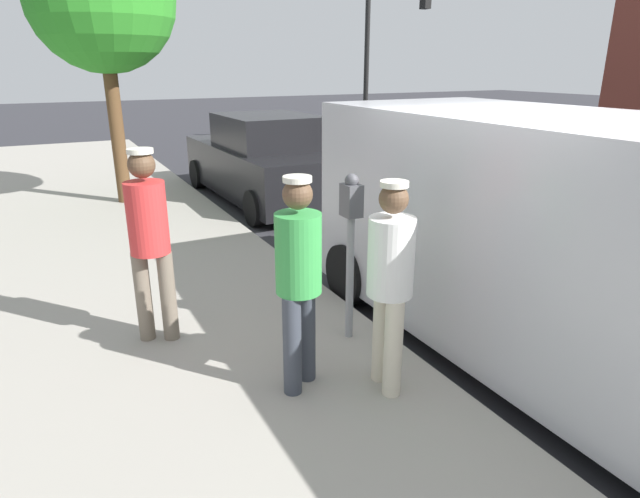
{
  "coord_description": "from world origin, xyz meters",
  "views": [
    {
      "loc": [
        3.62,
        3.11,
        2.53
      ],
      "look_at": [
        1.65,
        -0.7,
        1.05
      ],
      "focal_mm": 30.05,
      "sensor_mm": 36.0,
      "label": 1
    }
  ],
  "objects_px": {
    "pedestrian_in_green": "(299,272)",
    "pedestrian_in_white": "(390,276)",
    "parking_meter_near": "(351,230)",
    "parked_van": "(578,243)",
    "traffic_light_corner": "(389,32)",
    "parked_sedan_behind": "(265,162)",
    "pedestrian_in_red": "(149,235)"
  },
  "relations": [
    {
      "from": "parking_meter_near",
      "to": "pedestrian_in_white",
      "type": "relative_size",
      "value": 0.93
    },
    {
      "from": "pedestrian_in_green",
      "to": "pedestrian_in_red",
      "type": "xyz_separation_m",
      "value": [
        0.82,
        -1.28,
        0.05
      ]
    },
    {
      "from": "parked_van",
      "to": "traffic_light_corner",
      "type": "relative_size",
      "value": 1.0
    },
    {
      "from": "pedestrian_in_red",
      "to": "parking_meter_near",
      "type": "bearing_deg",
      "value": 154.02
    },
    {
      "from": "parking_meter_near",
      "to": "traffic_light_corner",
      "type": "xyz_separation_m",
      "value": [
        -8.21,
        -11.63,
        2.34
      ]
    },
    {
      "from": "pedestrian_in_red",
      "to": "parked_sedan_behind",
      "type": "relative_size",
      "value": 0.39
    },
    {
      "from": "pedestrian_in_white",
      "to": "parked_sedan_behind",
      "type": "height_order",
      "value": "pedestrian_in_white"
    },
    {
      "from": "parked_sedan_behind",
      "to": "traffic_light_corner",
      "type": "bearing_deg",
      "value": -139.23
    },
    {
      "from": "parking_meter_near",
      "to": "pedestrian_in_green",
      "type": "height_order",
      "value": "pedestrian_in_green"
    },
    {
      "from": "traffic_light_corner",
      "to": "parked_van",
      "type": "bearing_deg",
      "value": 62.21
    },
    {
      "from": "parked_van",
      "to": "parked_sedan_behind",
      "type": "distance_m",
      "value": 6.98
    },
    {
      "from": "pedestrian_in_white",
      "to": "traffic_light_corner",
      "type": "relative_size",
      "value": 0.31
    },
    {
      "from": "parking_meter_near",
      "to": "parked_sedan_behind",
      "type": "relative_size",
      "value": 0.34
    },
    {
      "from": "pedestrian_in_green",
      "to": "pedestrian_in_white",
      "type": "relative_size",
      "value": 1.02
    },
    {
      "from": "pedestrian_in_green",
      "to": "pedestrian_in_white",
      "type": "bearing_deg",
      "value": 151.52
    },
    {
      "from": "parking_meter_near",
      "to": "parked_sedan_behind",
      "type": "distance_m",
      "value": 6.07
    },
    {
      "from": "pedestrian_in_green",
      "to": "pedestrian_in_white",
      "type": "xyz_separation_m",
      "value": [
        -0.59,
        0.32,
        -0.02
      ]
    },
    {
      "from": "parked_sedan_behind",
      "to": "pedestrian_in_red",
      "type": "bearing_deg",
      "value": 58.81
    },
    {
      "from": "pedestrian_in_green",
      "to": "parking_meter_near",
      "type": "bearing_deg",
      "value": -145.18
    },
    {
      "from": "pedestrian_in_red",
      "to": "traffic_light_corner",
      "type": "height_order",
      "value": "traffic_light_corner"
    },
    {
      "from": "pedestrian_in_red",
      "to": "traffic_light_corner",
      "type": "bearing_deg",
      "value": -131.97
    },
    {
      "from": "parking_meter_near",
      "to": "parked_van",
      "type": "bearing_deg",
      "value": 143.61
    },
    {
      "from": "parked_sedan_behind",
      "to": "pedestrian_in_white",
      "type": "bearing_deg",
      "value": 75.93
    },
    {
      "from": "pedestrian_in_white",
      "to": "traffic_light_corner",
      "type": "distance_m",
      "value": 15.21
    },
    {
      "from": "pedestrian_in_red",
      "to": "parked_van",
      "type": "height_order",
      "value": "parked_van"
    },
    {
      "from": "traffic_light_corner",
      "to": "pedestrian_in_white",
      "type": "bearing_deg",
      "value": 56.13
    },
    {
      "from": "parked_van",
      "to": "parked_sedan_behind",
      "type": "xyz_separation_m",
      "value": [
        -0.02,
        -6.97,
        -0.41
      ]
    },
    {
      "from": "parking_meter_near",
      "to": "pedestrian_in_green",
      "type": "bearing_deg",
      "value": 34.82
    },
    {
      "from": "pedestrian_in_green",
      "to": "traffic_light_corner",
      "type": "relative_size",
      "value": 0.32
    },
    {
      "from": "pedestrian_in_red",
      "to": "traffic_light_corner",
      "type": "relative_size",
      "value": 0.33
    },
    {
      "from": "parked_van",
      "to": "parking_meter_near",
      "type": "bearing_deg",
      "value": -36.39
    },
    {
      "from": "pedestrian_in_green",
      "to": "traffic_light_corner",
      "type": "height_order",
      "value": "traffic_light_corner"
    }
  ]
}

